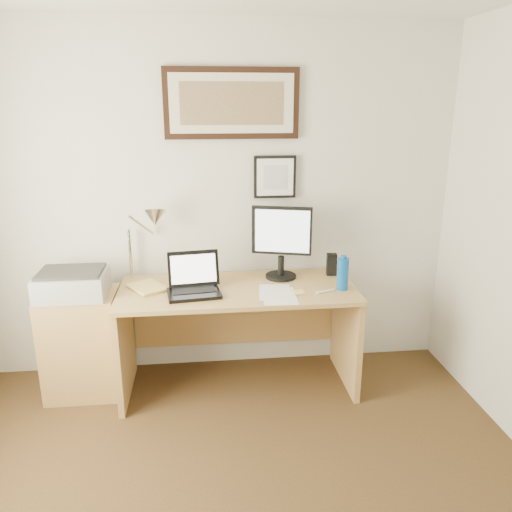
{
  "coord_description": "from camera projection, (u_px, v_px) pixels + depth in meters",
  "views": [
    {
      "loc": [
        -0.07,
        -1.54,
        1.95
      ],
      "look_at": [
        0.26,
        1.43,
        1.03
      ],
      "focal_mm": 35.0,
      "sensor_mm": 36.0,
      "label": 1
    }
  ],
  "objects": [
    {
      "name": "wall_back",
      "position": [
        212.0,
        205.0,
        3.58
      ],
      "size": [
        3.5,
        0.02,
        2.5
      ],
      "primitive_type": "cube",
      "color": "silver",
      "rests_on": "ground"
    },
    {
      "name": "side_cabinet",
      "position": [
        83.0,
        343.0,
        3.44
      ],
      "size": [
        0.5,
        0.4,
        0.73
      ],
      "primitive_type": "cube",
      "color": "#AC8248",
      "rests_on": "floor"
    },
    {
      "name": "water_bottle",
      "position": [
        343.0,
        274.0,
        3.33
      ],
      "size": [
        0.08,
        0.08,
        0.22
      ],
      "primitive_type": "cylinder",
      "color": "#0C51A3",
      "rests_on": "desk"
    },
    {
      "name": "bottle_cap",
      "position": [
        344.0,
        257.0,
        3.29
      ],
      "size": [
        0.04,
        0.04,
        0.02
      ],
      "primitive_type": "cylinder",
      "color": "#0C51A3",
      "rests_on": "water_bottle"
    },
    {
      "name": "speaker",
      "position": [
        332.0,
        264.0,
        3.63
      ],
      "size": [
        0.08,
        0.07,
        0.16
      ],
      "primitive_type": "cube",
      "rotation": [
        0.0,
        0.0,
        -0.11
      ],
      "color": "black",
      "rests_on": "desk"
    },
    {
      "name": "paper_sheet_a",
      "position": [
        279.0,
        296.0,
        3.24
      ],
      "size": [
        0.23,
        0.32,
        0.0
      ],
      "primitive_type": "cube",
      "rotation": [
        0.0,
        0.0,
        -0.05
      ],
      "color": "white",
      "rests_on": "desk"
    },
    {
      "name": "paper_sheet_b",
      "position": [
        275.0,
        292.0,
        3.3
      ],
      "size": [
        0.24,
        0.32,
        0.0
      ],
      "primitive_type": "cube",
      "rotation": [
        0.0,
        0.0,
        -0.11
      ],
      "color": "white",
      "rests_on": "desk"
    },
    {
      "name": "sticky_pad",
      "position": [
        298.0,
        292.0,
        3.29
      ],
      "size": [
        0.09,
        0.09,
        0.01
      ],
      "primitive_type": "cube",
      "rotation": [
        0.0,
        0.0,
        0.08
      ],
      "color": "#E4CE6C",
      "rests_on": "desk"
    },
    {
      "name": "marker_pen",
      "position": [
        325.0,
        291.0,
        3.3
      ],
      "size": [
        0.14,
        0.06,
        0.02
      ],
      "primitive_type": "cylinder",
      "rotation": [
        0.0,
        1.57,
        0.35
      ],
      "color": "white",
      "rests_on": "desk"
    },
    {
      "name": "book",
      "position": [
        134.0,
        291.0,
        3.31
      ],
      "size": [
        0.31,
        0.33,
        0.02
      ],
      "primitive_type": "imported",
      "rotation": [
        0.0,
        0.0,
        0.58
      ],
      "color": "#DCC067",
      "rests_on": "desk"
    },
    {
      "name": "desk",
      "position": [
        237.0,
        314.0,
        3.54
      ],
      "size": [
        1.6,
        0.7,
        0.75
      ],
      "color": "#AC8248",
      "rests_on": "floor"
    },
    {
      "name": "laptop",
      "position": [
        194.0,
        284.0,
        3.29
      ],
      "size": [
        0.37,
        0.33,
        0.26
      ],
      "color": "black",
      "rests_on": "desk"
    },
    {
      "name": "lcd_monitor",
      "position": [
        282.0,
        239.0,
        3.5
      ],
      "size": [
        0.41,
        0.22,
        0.52
      ],
      "color": "black",
      "rests_on": "desk"
    },
    {
      "name": "printer",
      "position": [
        72.0,
        284.0,
        3.27
      ],
      "size": [
        0.44,
        0.34,
        0.18
      ],
      "color": "#A8A8AB",
      "rests_on": "side_cabinet"
    },
    {
      "name": "desk_lamp",
      "position": [
        153.0,
        221.0,
        3.38
      ],
      "size": [
        0.29,
        0.27,
        0.53
      ],
      "color": "silver",
      "rests_on": "desk"
    },
    {
      "name": "picture_large",
      "position": [
        232.0,
        103.0,
        3.36
      ],
      "size": [
        0.92,
        0.04,
        0.47
      ],
      "color": "black",
      "rests_on": "wall_back"
    },
    {
      "name": "picture_small",
      "position": [
        275.0,
        177.0,
        3.54
      ],
      "size": [
        0.3,
        0.03,
        0.3
      ],
      "color": "black",
      "rests_on": "wall_back"
    }
  ]
}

